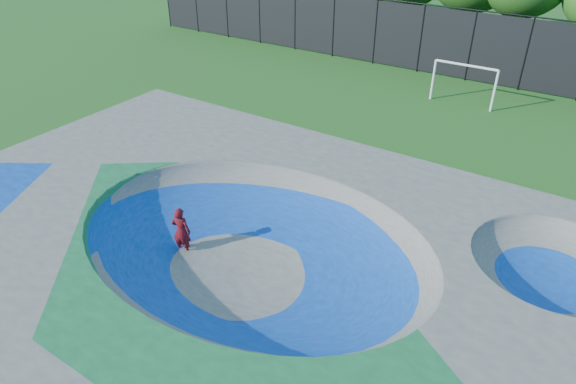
% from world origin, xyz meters
% --- Properties ---
extents(ground, '(120.00, 120.00, 0.00)m').
position_xyz_m(ground, '(0.00, 0.00, 0.00)').
color(ground, '#1D5216').
rests_on(ground, ground).
extents(skate_deck, '(22.00, 14.00, 1.50)m').
position_xyz_m(skate_deck, '(0.00, 0.00, 0.75)').
color(skate_deck, gray).
rests_on(skate_deck, ground).
extents(skater, '(0.70, 0.56, 1.67)m').
position_xyz_m(skater, '(-2.46, -0.40, 0.83)').
color(skater, '#AC0D17').
rests_on(skater, ground).
extents(skateboard, '(0.81, 0.37, 0.05)m').
position_xyz_m(skateboard, '(-2.46, -0.40, 0.03)').
color(skateboard, black).
rests_on(skateboard, ground).
extents(soccer_goal, '(3.31, 0.12, 2.19)m').
position_xyz_m(soccer_goal, '(0.94, 16.94, 1.52)').
color(soccer_goal, white).
rests_on(soccer_goal, ground).
extents(fence, '(48.09, 0.09, 4.04)m').
position_xyz_m(fence, '(0.00, 21.00, 2.10)').
color(fence, black).
rests_on(fence, ground).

